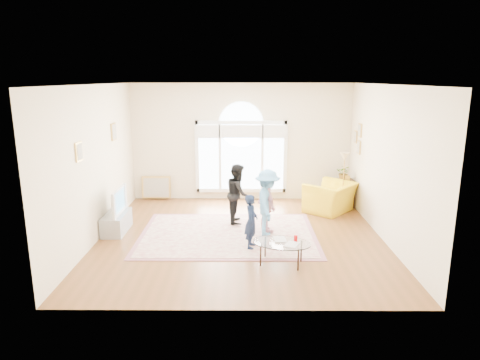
{
  "coord_description": "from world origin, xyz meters",
  "views": [
    {
      "loc": [
        0.04,
        -8.66,
        3.32
      ],
      "look_at": [
        -0.02,
        0.3,
        1.18
      ],
      "focal_mm": 32.0,
      "sensor_mm": 36.0,
      "label": 1
    }
  ],
  "objects_px": {
    "tv_console": "(117,222)",
    "television": "(115,201)",
    "area_rug": "(228,234)",
    "armchair": "(330,197)",
    "coffee_table": "(281,243)"
  },
  "relations": [
    {
      "from": "area_rug",
      "to": "tv_console",
      "type": "distance_m",
      "value": 2.49
    },
    {
      "from": "coffee_table",
      "to": "armchair",
      "type": "distance_m",
      "value": 3.51
    },
    {
      "from": "television",
      "to": "coffee_table",
      "type": "height_order",
      "value": "television"
    },
    {
      "from": "area_rug",
      "to": "tv_console",
      "type": "height_order",
      "value": "tv_console"
    },
    {
      "from": "area_rug",
      "to": "television",
      "type": "distance_m",
      "value": 2.57
    },
    {
      "from": "coffee_table",
      "to": "television",
      "type": "bearing_deg",
      "value": 169.7
    },
    {
      "from": "tv_console",
      "to": "armchair",
      "type": "height_order",
      "value": "armchair"
    },
    {
      "from": "tv_console",
      "to": "coffee_table",
      "type": "height_order",
      "value": "coffee_table"
    },
    {
      "from": "television",
      "to": "coffee_table",
      "type": "xyz_separation_m",
      "value": [
        3.49,
        -1.67,
        -0.3
      ]
    },
    {
      "from": "television",
      "to": "armchair",
      "type": "distance_m",
      "value": 5.24
    },
    {
      "from": "area_rug",
      "to": "television",
      "type": "xyz_separation_m",
      "value": [
        -2.46,
        0.18,
        0.69
      ]
    },
    {
      "from": "television",
      "to": "coffee_table",
      "type": "relative_size",
      "value": 0.81
    },
    {
      "from": "tv_console",
      "to": "television",
      "type": "height_order",
      "value": "television"
    },
    {
      "from": "television",
      "to": "armchair",
      "type": "height_order",
      "value": "television"
    },
    {
      "from": "area_rug",
      "to": "armchair",
      "type": "bearing_deg",
      "value": 33.35
    }
  ]
}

